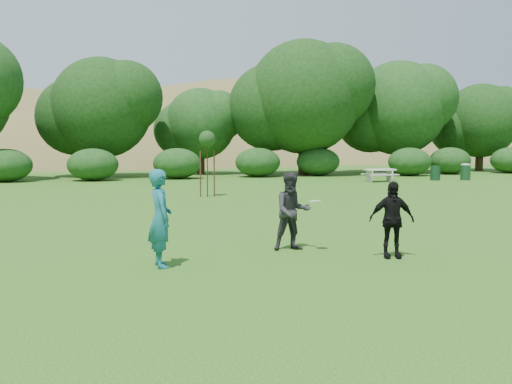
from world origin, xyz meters
TOP-DOWN VIEW (x-y plane):
  - ground at (0.00, 0.00)m, footprint 120.00×120.00m
  - player_teal at (-2.67, -0.13)m, footprint 0.53×0.73m
  - player_grey at (0.27, 0.87)m, footprint 0.84×0.66m
  - player_black at (1.96, -0.45)m, footprint 0.98×0.57m
  - trash_can_near at (15.99, 20.46)m, footprint 0.60×0.60m
  - frisbee at (0.67, 0.54)m, footprint 0.27×0.27m
  - sapling at (0.52, 13.40)m, footprint 0.70×0.70m
  - picnic_table at (12.09, 20.16)m, footprint 1.80×1.48m
  - trash_can_lidded at (17.91, 20.14)m, footprint 0.60×0.60m
  - hillside at (-0.56, 68.45)m, footprint 150.00×72.00m
  - tree_row at (3.23, 28.68)m, footprint 53.92×10.38m

SIDE VIEW (x-z plane):
  - hillside at x=-0.56m, z-range -37.97..14.03m
  - ground at x=0.00m, z-range 0.00..0.00m
  - trash_can_near at x=15.99m, z-range 0.00..0.90m
  - picnic_table at x=12.09m, z-range 0.14..0.90m
  - trash_can_lidded at x=17.91m, z-range 0.02..1.07m
  - player_black at x=1.96m, z-range 0.00..1.56m
  - player_grey at x=0.27m, z-range 0.00..1.71m
  - player_teal at x=-2.67m, z-range 0.00..1.86m
  - frisbee at x=0.67m, z-range 1.06..1.13m
  - sapling at x=0.52m, z-range 0.99..3.84m
  - tree_row at x=3.23m, z-range 0.06..9.69m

